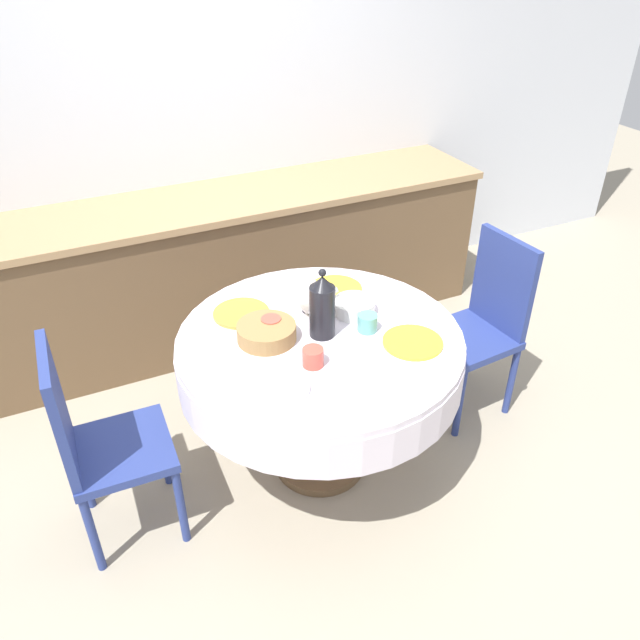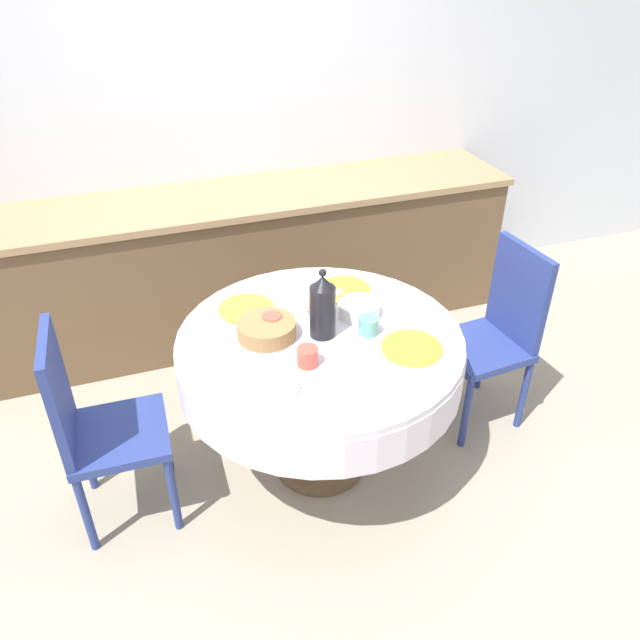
{
  "view_description": "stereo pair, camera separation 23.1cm",
  "coord_description": "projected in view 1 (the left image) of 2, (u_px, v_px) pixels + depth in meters",
  "views": [
    {
      "loc": [
        -0.94,
        -1.97,
        2.27
      ],
      "look_at": [
        0.0,
        0.0,
        0.84
      ],
      "focal_mm": 35.0,
      "sensor_mm": 36.0,
      "label": 1
    },
    {
      "loc": [
        -0.72,
        -2.06,
        2.27
      ],
      "look_at": [
        0.0,
        0.0,
        0.84
      ],
      "focal_mm": 35.0,
      "sensor_mm": 36.0,
      "label": 2
    }
  ],
  "objects": [
    {
      "name": "plate_far_left",
      "position": [
        241.0,
        313.0,
        2.79
      ],
      "size": [
        0.25,
        0.25,
        0.01
      ],
      "primitive_type": "cylinder",
      "color": "orange",
      "rests_on": "dining_table"
    },
    {
      "name": "plate_far_right",
      "position": [
        335.0,
        289.0,
        2.97
      ],
      "size": [
        0.25,
        0.25,
        0.01
      ],
      "primitive_type": "cylinder",
      "color": "yellow",
      "rests_on": "dining_table"
    },
    {
      "name": "chair_right",
      "position": [
        96.0,
        440.0,
        2.46
      ],
      "size": [
        0.41,
        0.41,
        0.96
      ],
      "rotation": [
        0.0,
        0.0,
        -1.6
      ],
      "color": "navy",
      "rests_on": "ground_plane"
    },
    {
      "name": "ground_plane",
      "position": [
        320.0,
        463.0,
        3.07
      ],
      "size": [
        12.0,
        12.0,
        0.0
      ],
      "primitive_type": "plane",
      "color": "#9E937F"
    },
    {
      "name": "dining_table",
      "position": [
        320.0,
        360.0,
        2.72
      ],
      "size": [
        1.24,
        1.24,
        0.76
      ],
      "color": "brown",
      "rests_on": "ground_plane"
    },
    {
      "name": "coffee_carafe",
      "position": [
        322.0,
        307.0,
        2.59
      ],
      "size": [
        0.11,
        0.11,
        0.32
      ],
      "color": "black",
      "rests_on": "dining_table"
    },
    {
      "name": "wall_back",
      "position": [
        197.0,
        113.0,
        3.61
      ],
      "size": [
        7.0,
        0.05,
        2.6
      ],
      "color": "silver",
      "rests_on": "ground_plane"
    },
    {
      "name": "fruit_bowl",
      "position": [
        354.0,
        307.0,
        2.79
      ],
      "size": [
        0.19,
        0.19,
        0.06
      ],
      "primitive_type": "cylinder",
      "color": "silver",
      "rests_on": "dining_table"
    },
    {
      "name": "cup_far_left",
      "position": [
        271.0,
        326.0,
        2.65
      ],
      "size": [
        0.09,
        0.09,
        0.08
      ],
      "primitive_type": "cylinder",
      "color": "#CC4C3D",
      "rests_on": "dining_table"
    },
    {
      "name": "teapot",
      "position": [
        313.0,
        299.0,
        2.75
      ],
      "size": [
        0.19,
        0.14,
        0.18
      ],
      "color": "silver",
      "rests_on": "dining_table"
    },
    {
      "name": "kitchen_counter",
      "position": [
        227.0,
        266.0,
        3.82
      ],
      "size": [
        3.24,
        0.64,
        0.9
      ],
      "color": "brown",
      "rests_on": "ground_plane"
    },
    {
      "name": "chair_left",
      "position": [
        483.0,
        319.0,
        3.18
      ],
      "size": [
        0.43,
        0.43,
        0.96
      ],
      "rotation": [
        0.0,
        0.0,
        -4.63
      ],
      "color": "navy",
      "rests_on": "ground_plane"
    },
    {
      "name": "cup_far_right",
      "position": [
        311.0,
        303.0,
        2.8
      ],
      "size": [
        0.09,
        0.09,
        0.08
      ],
      "primitive_type": "cylinder",
      "color": "#28282D",
      "rests_on": "dining_table"
    },
    {
      "name": "cup_near_right",
      "position": [
        367.0,
        323.0,
        2.67
      ],
      "size": [
        0.09,
        0.09,
        0.08
      ],
      "primitive_type": "cylinder",
      "color": "#5BA39E",
      "rests_on": "dining_table"
    },
    {
      "name": "bread_basket",
      "position": [
        267.0,
        332.0,
        2.61
      ],
      "size": [
        0.25,
        0.25,
        0.07
      ],
      "primitive_type": "cylinder",
      "color": "olive",
      "rests_on": "dining_table"
    },
    {
      "name": "plate_near_left",
      "position": [
        277.0,
        388.0,
        2.35
      ],
      "size": [
        0.25,
        0.25,
        0.01
      ],
      "primitive_type": "cylinder",
      "color": "white",
      "rests_on": "dining_table"
    },
    {
      "name": "plate_near_right",
      "position": [
        413.0,
        342.0,
        2.6
      ],
      "size": [
        0.25,
        0.25,
        0.01
      ],
      "primitive_type": "cylinder",
      "color": "yellow",
      "rests_on": "dining_table"
    },
    {
      "name": "cup_near_left",
      "position": [
        313.0,
        357.0,
        2.46
      ],
      "size": [
        0.09,
        0.09,
        0.08
      ],
      "primitive_type": "cylinder",
      "color": "#CC4C3D",
      "rests_on": "dining_table"
    }
  ]
}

